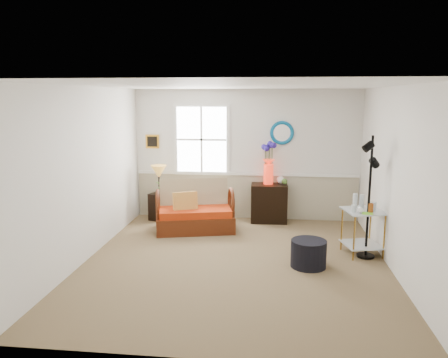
# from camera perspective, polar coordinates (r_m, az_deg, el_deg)

# --- Properties ---
(floor) EXTENTS (4.50, 5.00, 0.01)m
(floor) POSITION_cam_1_polar(r_m,az_deg,el_deg) (6.67, 1.45, -10.80)
(floor) COLOR olive
(floor) RESTS_ON ground
(ceiling) EXTENTS (4.50, 5.00, 0.01)m
(ceiling) POSITION_cam_1_polar(r_m,az_deg,el_deg) (6.21, 1.56, 12.12)
(ceiling) COLOR white
(ceiling) RESTS_ON walls
(walls) EXTENTS (4.51, 5.01, 2.60)m
(walls) POSITION_cam_1_polar(r_m,az_deg,el_deg) (6.31, 1.50, 0.24)
(walls) COLOR silver
(walls) RESTS_ON floor
(wainscot) EXTENTS (4.46, 0.02, 0.90)m
(wainscot) POSITION_cam_1_polar(r_m,az_deg,el_deg) (8.91, 2.86, -2.28)
(wainscot) COLOR tan
(wainscot) RESTS_ON walls
(chair_rail) EXTENTS (4.46, 0.04, 0.06)m
(chair_rail) POSITION_cam_1_polar(r_m,az_deg,el_deg) (8.81, 2.89, 0.69)
(chair_rail) COLOR white
(chair_rail) RESTS_ON walls
(window) EXTENTS (1.14, 0.06, 1.44)m
(window) POSITION_cam_1_polar(r_m,az_deg,el_deg) (8.82, -2.94, 5.16)
(window) COLOR white
(window) RESTS_ON walls
(picture) EXTENTS (0.28, 0.03, 0.28)m
(picture) POSITION_cam_1_polar(r_m,az_deg,el_deg) (9.05, -9.33, 4.86)
(picture) COLOR #C58621
(picture) RESTS_ON walls
(mirror) EXTENTS (0.47, 0.07, 0.47)m
(mirror) POSITION_cam_1_polar(r_m,az_deg,el_deg) (8.70, 7.58, 6.00)
(mirror) COLOR #0E78AA
(mirror) RESTS_ON walls
(loveseat) EXTENTS (1.55, 1.10, 0.92)m
(loveseat) POSITION_cam_1_polar(r_m,az_deg,el_deg) (8.08, -3.82, -3.57)
(loveseat) COLOR #5E220C
(loveseat) RESTS_ON floor
(throw_pillow) EXTENTS (0.45, 0.28, 0.44)m
(throw_pillow) POSITION_cam_1_polar(r_m,az_deg,el_deg) (8.00, -5.07, -3.28)
(throw_pillow) COLOR #BA621D
(throw_pillow) RESTS_ON loveseat
(lamp_stand) EXTENTS (0.40, 0.40, 0.55)m
(lamp_stand) POSITION_cam_1_polar(r_m,az_deg,el_deg) (8.90, -8.53, -3.57)
(lamp_stand) COLOR black
(lamp_stand) RESTS_ON floor
(table_lamp) EXTENTS (0.40, 0.40, 0.56)m
(table_lamp) POSITION_cam_1_polar(r_m,az_deg,el_deg) (8.79, -8.49, -0.05)
(table_lamp) COLOR gold
(table_lamp) RESTS_ON lamp_stand
(potted_plant) EXTENTS (0.34, 0.37, 0.25)m
(potted_plant) POSITION_cam_1_polar(r_m,az_deg,el_deg) (8.76, -7.85, -1.12)
(potted_plant) COLOR #507F30
(potted_plant) RESTS_ON lamp_stand
(cabinet) EXTENTS (0.72, 0.47, 0.75)m
(cabinet) POSITION_cam_1_polar(r_m,az_deg,el_deg) (8.70, 5.89, -3.14)
(cabinet) COLOR black
(cabinet) RESTS_ON floor
(flower_vase) EXTENTS (0.31, 0.31, 0.82)m
(flower_vase) POSITION_cam_1_polar(r_m,az_deg,el_deg) (8.59, 5.84, 2.04)
(flower_vase) COLOR red
(flower_vase) RESTS_ON cabinet
(side_table) EXTENTS (0.68, 0.68, 0.72)m
(side_table) POSITION_cam_1_polar(r_m,az_deg,el_deg) (7.20, 17.63, -6.67)
(side_table) COLOR #AF832E
(side_table) RESTS_ON floor
(tabletop_items) EXTENTS (0.46, 0.46, 0.24)m
(tabletop_items) POSITION_cam_1_polar(r_m,az_deg,el_deg) (7.03, 17.78, -3.05)
(tabletop_items) COLOR silver
(tabletop_items) RESTS_ON side_table
(floor_lamp) EXTENTS (0.35, 0.35, 1.89)m
(floor_lamp) POSITION_cam_1_polar(r_m,az_deg,el_deg) (6.96, 18.42, -2.33)
(floor_lamp) COLOR black
(floor_lamp) RESTS_ON floor
(ottoman) EXTENTS (0.63, 0.63, 0.40)m
(ottoman) POSITION_cam_1_polar(r_m,az_deg,el_deg) (6.56, 10.98, -9.53)
(ottoman) COLOR black
(ottoman) RESTS_ON floor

